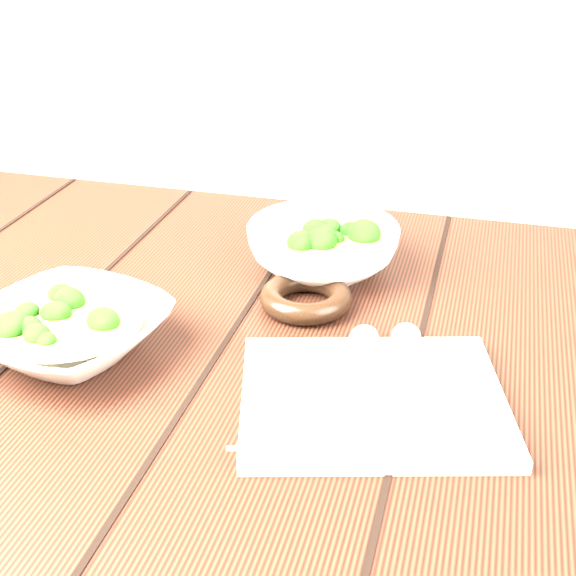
{
  "coord_description": "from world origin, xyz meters",
  "views": [
    {
      "loc": [
        0.23,
        -0.7,
        1.2
      ],
      "look_at": [
        0.04,
        0.03,
        0.8
      ],
      "focal_mm": 50.0,
      "sensor_mm": 36.0,
      "label": 1
    }
  ],
  "objects": [
    {
      "name": "table",
      "position": [
        0.0,
        0.0,
        0.63
      ],
      "size": [
        1.2,
        0.8,
        0.75
      ],
      "color": "black",
      "rests_on": "ground"
    },
    {
      "name": "spoon_left",
      "position": [
        0.13,
        -0.03,
        0.77
      ],
      "size": [
        0.04,
        0.2,
        0.01
      ],
      "color": "#9D968A",
      "rests_on": "napkin"
    },
    {
      "name": "trivet",
      "position": [
        0.04,
        0.08,
        0.76
      ],
      "size": [
        0.12,
        0.12,
        0.03
      ],
      "primitive_type": "torus",
      "rotation": [
        0.0,
        0.0,
        0.18
      ],
      "color": "black",
      "rests_on": "table"
    },
    {
      "name": "spoon_right",
      "position": [
        0.17,
        -0.02,
        0.77
      ],
      "size": [
        0.04,
        0.2,
        0.01
      ],
      "color": "#9D968A",
      "rests_on": "napkin"
    },
    {
      "name": "soup_bowl_front",
      "position": [
        -0.17,
        -0.07,
        0.78
      ],
      "size": [
        0.24,
        0.24,
        0.05
      ],
      "color": "silver",
      "rests_on": "table"
    },
    {
      "name": "napkin",
      "position": [
        0.15,
        -0.08,
        0.76
      ],
      "size": [
        0.29,
        0.26,
        0.01
      ],
      "primitive_type": "cube",
      "rotation": [
        0.0,
        0.0,
        0.27
      ],
      "color": "beige",
      "rests_on": "table"
    },
    {
      "name": "soup_bowl_back",
      "position": [
        0.04,
        0.18,
        0.78
      ],
      "size": [
        0.25,
        0.25,
        0.07
      ],
      "color": "silver",
      "rests_on": "table"
    }
  ]
}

